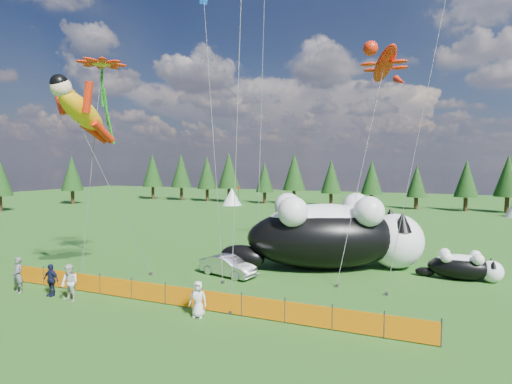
% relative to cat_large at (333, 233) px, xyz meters
% --- Properties ---
extents(ground, '(160.00, 160.00, 0.00)m').
position_rel_cat_large_xyz_m(ground, '(-5.12, -6.66, -2.27)').
color(ground, '#0C3A0A').
rests_on(ground, ground).
extents(safety_fence, '(22.06, 0.06, 1.10)m').
position_rel_cat_large_xyz_m(safety_fence, '(-5.12, -9.66, -1.77)').
color(safety_fence, '#262626').
rests_on(safety_fence, ground).
extents(tree_line, '(90.00, 4.00, 8.00)m').
position_rel_cat_large_xyz_m(tree_line, '(-5.12, 38.34, 1.73)').
color(tree_line, black).
rests_on(tree_line, ground).
extents(festival_tents, '(50.00, 3.20, 2.80)m').
position_rel_cat_large_xyz_m(festival_tents, '(5.88, 33.34, -0.87)').
color(festival_tents, white).
rests_on(festival_tents, ground).
extents(cat_large, '(12.57, 8.18, 4.78)m').
position_rel_cat_large_xyz_m(cat_large, '(0.00, 0.00, 0.00)').
color(cat_large, black).
rests_on(cat_large, ground).
extents(cat_small, '(4.66, 1.69, 1.68)m').
position_rel_cat_large_xyz_m(cat_small, '(7.55, 0.30, -1.47)').
color(cat_small, black).
rests_on(cat_small, ground).
extents(car, '(3.87, 2.17, 1.21)m').
position_rel_cat_large_xyz_m(car, '(-5.52, -4.09, -1.66)').
color(car, silver).
rests_on(car, ground).
extents(spectator_a, '(0.74, 0.54, 1.86)m').
position_rel_cat_large_xyz_m(spectator_a, '(-14.26, -11.08, -1.34)').
color(spectator_a, slate).
rests_on(spectator_a, ground).
extents(spectator_b, '(0.93, 0.60, 1.82)m').
position_rel_cat_large_xyz_m(spectator_b, '(-10.72, -11.05, -1.36)').
color(spectator_b, silver).
rests_on(spectator_b, ground).
extents(spectator_c, '(0.98, 0.51, 1.65)m').
position_rel_cat_large_xyz_m(spectator_c, '(-12.26, -10.79, -1.44)').
color(spectator_c, '#121632').
rests_on(spectator_c, ground).
extents(spectator_e, '(0.88, 0.66, 1.61)m').
position_rel_cat_large_xyz_m(spectator_e, '(-3.86, -10.46, -1.46)').
color(spectator_e, silver).
rests_on(spectator_e, ground).
extents(superhero_kite, '(4.38, 5.44, 11.69)m').
position_rel_cat_large_xyz_m(superhero_kite, '(-11.93, -8.76, 7.26)').
color(superhero_kite, '#E39E0B').
rests_on(superhero_kite, ground).
extents(gecko_kite, '(5.20, 12.50, 16.33)m').
position_rel_cat_large_xyz_m(gecko_kite, '(2.54, 4.95, 11.54)').
color(gecko_kite, red).
rests_on(gecko_kite, ground).
extents(flower_kite, '(3.14, 3.50, 12.90)m').
position_rel_cat_large_xyz_m(flower_kite, '(-12.71, -6.35, 10.26)').
color(flower_kite, red).
rests_on(flower_kite, ground).
extents(diamond_kite_a, '(4.51, 5.73, 19.34)m').
position_rel_cat_large_xyz_m(diamond_kite_a, '(-8.88, -0.67, 14.89)').
color(diamond_kite_a, blue).
rests_on(diamond_kite_a, ground).
extents(diamond_kite_d, '(2.03, 6.20, 20.84)m').
position_rel_cat_large_xyz_m(diamond_kite_d, '(-6.15, 3.63, 16.35)').
color(diamond_kite_d, '#0EA88E').
rests_on(diamond_kite_d, ground).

